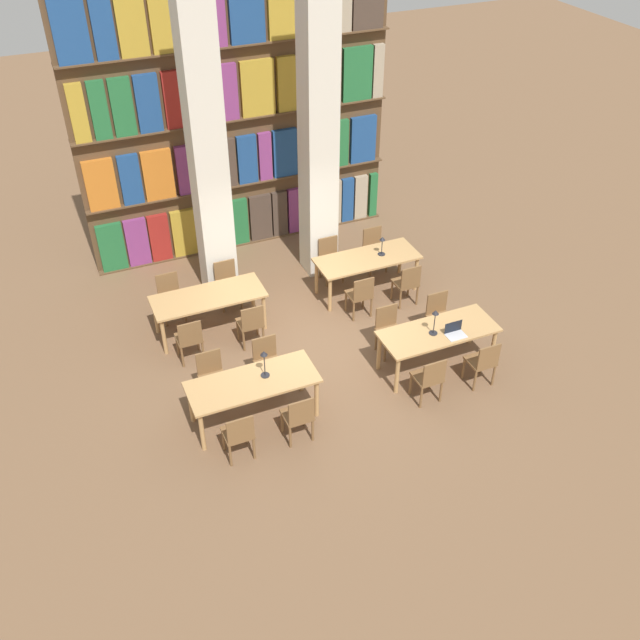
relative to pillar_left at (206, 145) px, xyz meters
name	(u,v)px	position (x,y,z in m)	size (l,w,h in m)	color
ground_plane	(317,348)	(1.04, -2.41, -3.00)	(40.00, 40.00, 0.00)	brown
bookshelf_bank	(238,123)	(1.05, 1.57, -0.34)	(6.32, 0.35, 5.50)	brown
pillar_left	(206,145)	(0.00, 0.00, 0.00)	(0.59, 0.59, 6.00)	silver
pillar_center	(318,127)	(2.09, 0.00, 0.00)	(0.59, 0.59, 6.00)	silver
reading_table_0	(253,386)	(-0.53, -3.63, -2.32)	(1.98, 0.80, 0.77)	tan
chair_0	(239,434)	(-0.99, -4.31, -2.52)	(0.42, 0.40, 0.88)	brown
chair_1	(212,376)	(-0.99, -2.94, -2.52)	(0.42, 0.40, 0.88)	brown
chair_2	(299,416)	(-0.06, -4.31, -2.52)	(0.42, 0.40, 0.88)	brown
chair_3	(267,361)	(-0.06, -2.94, -2.52)	(0.42, 0.40, 0.88)	brown
desk_lamp_0	(264,359)	(-0.31, -3.58, -1.91)	(0.14, 0.14, 0.48)	#232328
reading_table_1	(438,335)	(2.69, -3.65, -2.32)	(1.98, 0.80, 0.77)	tan
chair_4	(429,378)	(2.15, -4.33, -2.52)	(0.42, 0.40, 0.88)	brown
chair_5	(389,329)	(2.15, -2.96, -2.52)	(0.42, 0.40, 0.88)	brown
chair_6	(483,362)	(3.14, -4.33, -2.52)	(0.42, 0.40, 0.88)	brown
chair_7	(439,315)	(3.14, -2.96, -2.52)	(0.42, 0.40, 0.88)	brown
desk_lamp_1	(435,318)	(2.56, -3.68, -1.92)	(0.14, 0.14, 0.47)	#232328
laptop	(455,333)	(2.87, -3.85, -2.19)	(0.32, 0.22, 0.21)	silver
reading_table_2	(208,300)	(-0.53, -1.19, -2.32)	(1.98, 0.80, 0.77)	tan
chair_8	(189,338)	(-1.07, -1.88, -2.52)	(0.42, 0.40, 0.88)	brown
chair_9	(170,295)	(-1.07, -0.51, -2.52)	(0.42, 0.40, 0.88)	brown
chair_10	(251,323)	(0.02, -1.88, -2.52)	(0.42, 0.40, 0.88)	brown
chair_11	(227,282)	(0.02, -0.51, -2.52)	(0.42, 0.40, 0.88)	brown
reading_table_3	(367,262)	(2.60, -1.16, -2.32)	(1.98, 0.80, 0.77)	tan
chair_12	(360,294)	(2.14, -1.84, -2.52)	(0.42, 0.40, 0.88)	brown
chair_13	(330,258)	(2.14, -0.47, -2.52)	(0.42, 0.40, 0.88)	brown
chair_14	(407,283)	(3.11, -1.84, -2.52)	(0.42, 0.40, 0.88)	brown
chair_15	(374,248)	(3.11, -0.47, -2.52)	(0.42, 0.40, 0.88)	brown
desk_lamp_2	(382,243)	(2.90, -1.17, -1.97)	(0.14, 0.14, 0.39)	#232328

